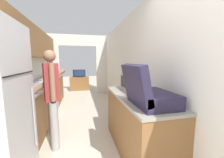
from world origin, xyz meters
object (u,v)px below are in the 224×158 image
person (52,97)px  tv_cabinet (80,83)px  suitcase (147,93)px  microwave (133,81)px  knife (46,78)px  range_oven (44,98)px  television (79,73)px

person → tv_cabinet: 4.57m
suitcase → microwave: size_ratio=1.37×
suitcase → tv_cabinet: size_ratio=0.68×
microwave → tv_cabinet: bearing=102.7°
person → suitcase: size_ratio=2.60×
microwave → suitcase: bearing=-101.6°
person → suitcase: person is taller
person → knife: person is taller
person → knife: 2.26m
range_oven → suitcase: suitcase is taller
range_oven → microwave: bearing=-38.2°
range_oven → tv_cabinet: size_ratio=1.15×
knife → suitcase: bearing=-59.3°
range_oven → person: (0.52, -1.58, 0.40)m
television → knife: 2.48m
range_oven → suitcase: bearing=-54.3°
person → knife: size_ratio=5.45×
range_oven → television: (0.92, 2.89, 0.36)m
range_oven → knife: range_oven is taller
microwave → knife: 2.90m
knife → microwave: bearing=-46.9°
suitcase → television: (-0.82, 5.31, -0.23)m
microwave → tv_cabinet: microwave is taller
microwave → tv_cabinet: (-1.00, 4.45, -0.73)m
person → tv_cabinet: person is taller
suitcase → knife: (-1.78, 3.03, -0.14)m
microwave → knife: microwave is taller
microwave → knife: size_ratio=1.54×
suitcase → range_oven: bearing=125.7°
range_oven → television: 3.06m
tv_cabinet → television: bearing=-90.0°
television → person: bearing=-95.2°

